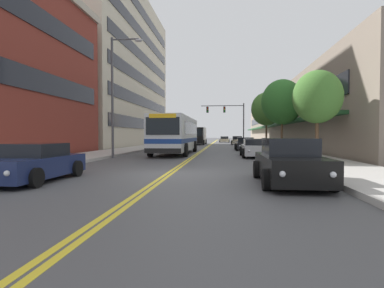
% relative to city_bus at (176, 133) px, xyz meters
% --- Properties ---
extents(ground_plane, '(240.00, 240.00, 0.00)m').
position_rel_city_bus_xyz_m(ground_plane, '(1.82, 23.84, -1.71)').
color(ground_plane, '#4C4C4F').
extents(sidewalk_left, '(3.65, 106.00, 0.18)m').
position_rel_city_bus_xyz_m(sidewalk_left, '(-5.51, 23.84, -1.62)').
color(sidewalk_left, '#B2ADA5').
rests_on(sidewalk_left, ground_plane).
extents(sidewalk_right, '(3.65, 106.00, 0.18)m').
position_rel_city_bus_xyz_m(sidewalk_right, '(9.14, 23.84, -1.62)').
color(sidewalk_right, '#B2ADA5').
rests_on(sidewalk_right, ground_plane).
extents(centre_line, '(0.34, 106.00, 0.01)m').
position_rel_city_bus_xyz_m(centre_line, '(1.82, 23.84, -1.71)').
color(centre_line, yellow).
rests_on(centre_line, ground_plane).
extents(office_tower_left, '(12.08, 31.06, 22.15)m').
position_rel_city_bus_xyz_m(office_tower_left, '(-13.57, 18.24, 9.36)').
color(office_tower_left, beige).
rests_on(office_tower_left, ground_plane).
extents(storefront_row_right, '(9.10, 68.00, 7.52)m').
position_rel_city_bus_xyz_m(storefront_row_right, '(15.19, 23.84, 2.05)').
color(storefront_row_right, gray).
rests_on(storefront_row_right, ground_plane).
extents(city_bus, '(2.86, 11.18, 3.02)m').
position_rel_city_bus_xyz_m(city_bus, '(0.00, 0.00, 0.00)').
color(city_bus, silver).
rests_on(city_bus, ground_plane).
extents(car_red_parked_left_near, '(2.16, 4.85, 1.26)m').
position_rel_city_bus_xyz_m(car_red_parked_left_near, '(-2.56, 12.40, -1.12)').
color(car_red_parked_left_near, maroon).
rests_on(car_red_parked_left_near, ground_plane).
extents(car_white_parked_left_mid, '(2.04, 4.18, 1.34)m').
position_rel_city_bus_xyz_m(car_white_parked_left_mid, '(-2.56, 19.80, -1.08)').
color(car_white_parked_left_mid, white).
rests_on(car_white_parked_left_mid, ground_plane).
extents(car_navy_parked_left_far, '(2.13, 4.14, 1.28)m').
position_rel_city_bus_xyz_m(car_navy_parked_left_far, '(-2.46, -15.46, -1.11)').
color(car_navy_parked_left_far, '#19234C').
rests_on(car_navy_parked_left_far, ground_plane).
extents(car_black_parked_right_foreground, '(2.02, 4.22, 1.46)m').
position_rel_city_bus_xyz_m(car_black_parked_right_foreground, '(6.11, -15.14, -1.04)').
color(car_black_parked_right_foreground, black).
rests_on(car_black_parked_right_foreground, ground_plane).
extents(car_silver_parked_right_mid, '(1.97, 4.65, 1.29)m').
position_rel_city_bus_xyz_m(car_silver_parked_right_mid, '(6.21, -3.24, -1.10)').
color(car_silver_parked_right_mid, '#B7B7BC').
rests_on(car_silver_parked_right_mid, ground_plane).
extents(car_charcoal_parked_right_far, '(2.13, 4.72, 1.31)m').
position_rel_city_bus_xyz_m(car_charcoal_parked_right_far, '(6.21, 6.77, -1.10)').
color(car_charcoal_parked_right_far, '#232328').
rests_on(car_charcoal_parked_right_far, ground_plane).
extents(car_champagne_parked_right_end, '(1.98, 4.24, 1.38)m').
position_rel_city_bus_xyz_m(car_champagne_parked_right_end, '(6.16, 25.04, -1.07)').
color(car_champagne_parked_right_end, beige).
rests_on(car_champagne_parked_right_end, ground_plane).
extents(car_beige_moving_lead, '(2.16, 4.14, 1.27)m').
position_rel_city_bus_xyz_m(car_beige_moving_lead, '(4.07, 39.94, -1.13)').
color(car_beige_moving_lead, '#BCAD89').
rests_on(car_beige_moving_lead, ground_plane).
extents(box_truck, '(2.77, 7.93, 2.85)m').
position_rel_city_bus_xyz_m(box_truck, '(-0.47, 25.20, -0.19)').
color(box_truck, black).
rests_on(box_truck, ground_plane).
extents(traffic_signal_mast, '(6.70, 0.38, 6.50)m').
position_rel_city_bus_xyz_m(traffic_signal_mast, '(4.73, 22.10, 2.95)').
color(traffic_signal_mast, '#47474C').
rests_on(traffic_signal_mast, ground_plane).
extents(street_lamp_left_near, '(2.21, 0.28, 8.11)m').
position_rel_city_bus_xyz_m(street_lamp_left_near, '(-3.19, -5.43, 3.09)').
color(street_lamp_left_near, '#47474C').
rests_on(street_lamp_left_near, ground_plane).
extents(street_tree_right_near, '(2.50, 2.50, 4.74)m').
position_rel_city_bus_xyz_m(street_tree_right_near, '(8.82, -8.81, 1.82)').
color(street_tree_right_near, brown).
rests_on(street_tree_right_near, sidewalk_right).
extents(street_tree_right_mid, '(3.55, 3.55, 6.23)m').
position_rel_city_bus_xyz_m(street_tree_right_mid, '(9.03, 1.88, 2.74)').
color(street_tree_right_mid, brown).
rests_on(street_tree_right_mid, sidewalk_right).
extents(street_tree_right_far, '(3.45, 3.45, 6.27)m').
position_rel_city_bus_xyz_m(street_tree_right_far, '(8.82, 9.98, 2.83)').
color(street_tree_right_far, brown).
rests_on(street_tree_right_far, sidewalk_right).
extents(fire_hydrant, '(0.30, 0.22, 0.90)m').
position_rel_city_bus_xyz_m(fire_hydrant, '(7.76, -5.57, -1.08)').
color(fire_hydrant, '#B7B7BC').
rests_on(fire_hydrant, sidewalk_right).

